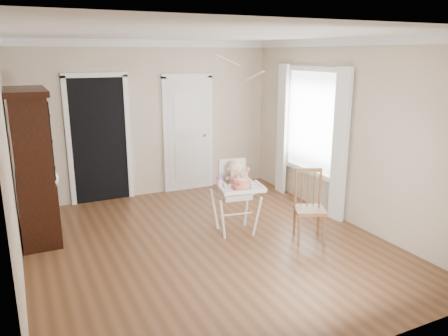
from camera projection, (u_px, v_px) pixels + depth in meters
name	position (u px, v px, depth m)	size (l,w,h in m)	color
floor	(208.00, 245.00, 5.82)	(5.00, 5.00, 0.00)	#53331C
ceiling	(206.00, 34.00, 5.13)	(5.00, 5.00, 0.00)	white
wall_back	(150.00, 120.00, 7.65)	(4.50, 4.50, 0.00)	beige
wall_left	(9.00, 166.00, 4.53)	(5.00, 5.00, 0.00)	beige
wall_right	(347.00, 132.00, 6.42)	(5.00, 5.00, 0.00)	beige
crown_molding	(206.00, 39.00, 5.15)	(4.50, 5.00, 0.12)	white
doorway	(99.00, 138.00, 7.32)	(1.06, 0.05, 2.22)	black
closet_door	(188.00, 135.00, 8.01)	(0.96, 0.09, 2.13)	white
window_right	(310.00, 129.00, 7.11)	(0.13, 1.84, 2.30)	white
high_chair	(236.00, 188.00, 6.09)	(0.71, 0.84, 1.06)	white
baby	(235.00, 178.00, 6.08)	(0.30, 0.25, 0.45)	beige
cake	(241.00, 184.00, 5.79)	(0.28, 0.28, 0.13)	silver
sippy_cup	(219.00, 181.00, 5.84)	(0.08, 0.08, 0.19)	#FD9BCE
china_cabinet	(33.00, 165.00, 5.85)	(0.54, 1.21, 2.04)	black
dining_chair	(309.00, 207.00, 5.94)	(0.52, 0.52, 0.96)	brown
streamer	(228.00, 61.00, 5.56)	(0.03, 0.50, 0.02)	#D97D8B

